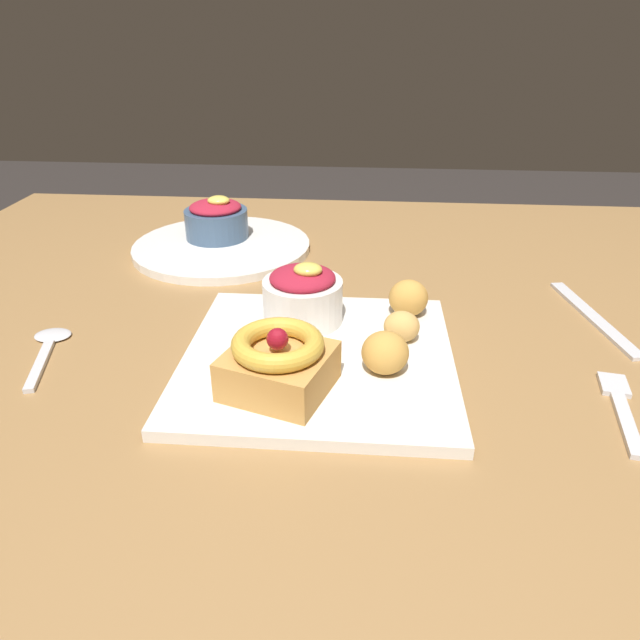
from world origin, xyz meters
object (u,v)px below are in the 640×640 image
(back_plate, at_px, (222,247))
(spoon, at_px, (48,347))
(fork, at_px, (621,406))
(knife, at_px, (593,317))
(berry_ramekin, at_px, (303,296))
(cake_slice, at_px, (278,363))
(back_ramekin, at_px, (216,219))
(fritter_front, at_px, (385,353))
(fritter_back, at_px, (408,298))
(front_plate, at_px, (318,359))
(fritter_middle, at_px, (402,326))

(back_plate, xyz_separation_m, spoon, (-0.12, -0.30, -0.00))
(fork, bearing_deg, knife, -0.79)
(berry_ramekin, bearing_deg, cake_slice, -93.18)
(back_ramekin, bearing_deg, fritter_front, -55.44)
(berry_ramekin, distance_m, fritter_back, 0.12)
(front_plate, relative_size, back_ramekin, 2.84)
(front_plate, distance_m, fritter_back, 0.14)
(fritter_front, xyz_separation_m, knife, (0.25, 0.15, -0.03))
(spoon, height_order, knife, same)
(cake_slice, distance_m, back_ramekin, 0.43)
(back_plate, bearing_deg, fritter_middle, -47.06)
(fritter_middle, xyz_separation_m, fork, (0.19, -0.09, -0.03))
(back_plate, bearing_deg, berry_ramekin, -58.18)
(front_plate, relative_size, fork, 2.14)
(berry_ramekin, bearing_deg, front_plate, -71.75)
(fritter_middle, height_order, knife, fritter_middle)
(berry_ramekin, distance_m, fork, 0.33)
(front_plate, xyz_separation_m, spoon, (-0.29, 0.01, -0.00))
(front_plate, xyz_separation_m, knife, (0.31, 0.12, -0.00))
(fork, xyz_separation_m, spoon, (-0.57, 0.06, 0.00))
(front_plate, distance_m, cake_slice, 0.08)
(fritter_back, bearing_deg, front_plate, -134.76)
(fritter_back, height_order, back_plate, fritter_back)
(fritter_middle, relative_size, back_ramekin, 0.39)
(front_plate, height_order, back_ramekin, back_ramekin)
(fritter_front, distance_m, fritter_middle, 0.06)
(fritter_back, bearing_deg, knife, 7.83)
(back_plate, relative_size, spoon, 2.13)
(berry_ramekin, bearing_deg, fritter_front, -47.55)
(cake_slice, xyz_separation_m, back_plate, (-0.14, 0.37, -0.03))
(fork, distance_m, spoon, 0.57)
(fritter_back, xyz_separation_m, fork, (0.19, -0.15, -0.03))
(cake_slice, xyz_separation_m, knife, (0.34, 0.19, -0.04))
(berry_ramekin, xyz_separation_m, spoon, (-0.27, -0.06, -0.04))
(front_plate, height_order, spoon, front_plate)
(fritter_back, bearing_deg, fork, -38.64)
(berry_ramekin, bearing_deg, fork, -22.14)
(back_ramekin, bearing_deg, fork, -40.00)
(cake_slice, xyz_separation_m, spoon, (-0.26, 0.07, -0.04))
(cake_slice, height_order, fritter_middle, cake_slice)
(fritter_front, distance_m, fork, 0.22)
(back_plate, height_order, back_ramekin, back_ramekin)
(fork, bearing_deg, berry_ramekin, 77.78)
(cake_slice, bearing_deg, berry_ramekin, 86.82)
(back_ramekin, relative_size, knife, 0.50)
(cake_slice, distance_m, back_plate, 0.40)
(front_plate, relative_size, cake_slice, 2.44)
(fritter_front, bearing_deg, front_plate, 157.54)
(berry_ramekin, distance_m, back_ramekin, 0.31)
(fritter_middle, bearing_deg, cake_slice, -139.10)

